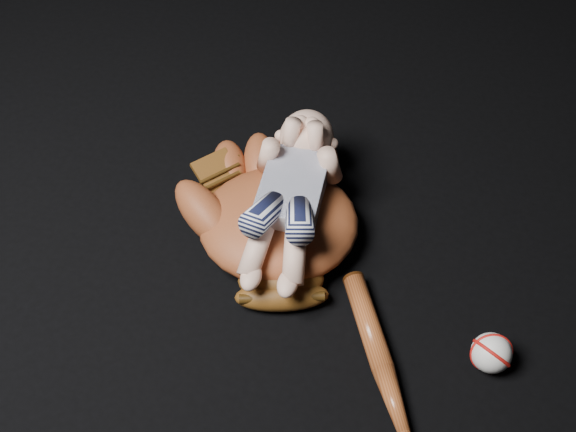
{
  "coord_description": "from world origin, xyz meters",
  "views": [
    {
      "loc": [
        0.11,
        -0.68,
        1.06
      ],
      "look_at": [
        -0.08,
        0.13,
        0.07
      ],
      "focal_mm": 45.0,
      "sensor_mm": 36.0,
      "label": 1
    }
  ],
  "objects_px": {
    "baseball_glove": "(279,218)",
    "newborn_baby": "(289,196)",
    "baseball": "(491,353)",
    "baseball_bat": "(387,382)"
  },
  "relations": [
    {
      "from": "baseball_glove",
      "to": "newborn_baby",
      "type": "distance_m",
      "value": 0.06
    },
    {
      "from": "baseball_glove",
      "to": "baseball",
      "type": "xyz_separation_m",
      "value": [
        0.39,
        -0.17,
        -0.03
      ]
    },
    {
      "from": "baseball_glove",
      "to": "newborn_baby",
      "type": "bearing_deg",
      "value": -7.26
    },
    {
      "from": "newborn_baby",
      "to": "baseball",
      "type": "bearing_deg",
      "value": -25.7
    },
    {
      "from": "newborn_baby",
      "to": "baseball_bat",
      "type": "relative_size",
      "value": 0.95
    },
    {
      "from": "newborn_baby",
      "to": "baseball",
      "type": "xyz_separation_m",
      "value": [
        0.37,
        -0.17,
        -0.09
      ]
    },
    {
      "from": "baseball_glove",
      "to": "baseball",
      "type": "height_order",
      "value": "baseball_glove"
    },
    {
      "from": "baseball_bat",
      "to": "baseball",
      "type": "bearing_deg",
      "value": 27.52
    },
    {
      "from": "baseball_bat",
      "to": "baseball",
      "type": "height_order",
      "value": "baseball"
    },
    {
      "from": "baseball_glove",
      "to": "baseball_bat",
      "type": "relative_size",
      "value": 1.02
    }
  ]
}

